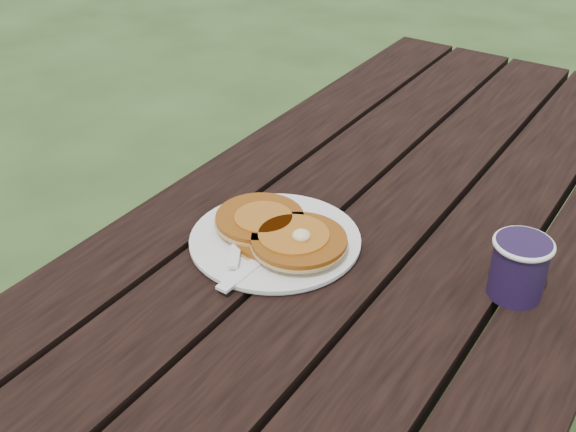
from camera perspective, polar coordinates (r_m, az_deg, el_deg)
The scene contains 6 objects.
picnic_table at distance 1.42m, azimuth 5.67°, elevation -14.26°, with size 1.36×1.80×0.75m.
plate at distance 1.14m, azimuth -1.02°, elevation -1.97°, with size 0.26×0.26×0.01m, color white.
pancake_stack at distance 1.12m, azimuth -0.63°, elevation -1.26°, with size 0.23×0.16×0.04m.
knife at distance 1.08m, azimuth -2.26°, elevation -3.48°, with size 0.02×0.18×0.01m, color white.
fork at distance 1.10m, azimuth -4.09°, elevation -2.38°, with size 0.03×0.16×0.01m, color white, non-canonical shape.
coffee_cup at distance 1.06m, azimuth 17.83°, elevation -3.66°, with size 0.08×0.08×0.09m.
Camera 1 is at (0.41, -0.88, 1.40)m, focal length 45.00 mm.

